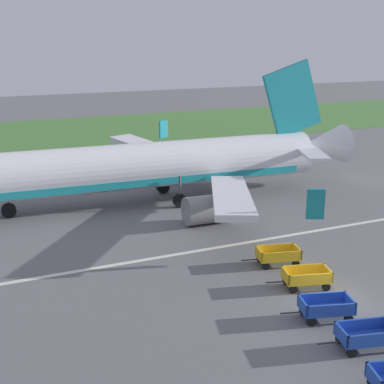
{
  "coord_description": "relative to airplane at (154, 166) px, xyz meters",
  "views": [
    {
      "loc": [
        -17.15,
        -20.69,
        13.4
      ],
      "look_at": [
        -2.02,
        13.15,
        2.8
      ],
      "focal_mm": 51.7,
      "sensor_mm": 36.0,
      "label": 1
    }
  ],
  "objects": [
    {
      "name": "ground_plane",
      "position": [
        2.06,
        -20.72,
        -3.05
      ],
      "size": [
        220.0,
        220.0,
        0.0
      ],
      "primitive_type": "plane",
      "color": "slate"
    },
    {
      "name": "grass_strip",
      "position": [
        2.06,
        36.11,
        -3.02
      ],
      "size": [
        220.0,
        28.0,
        0.06
      ],
      "primitive_type": "cube",
      "color": "#477A38",
      "rests_on": "ground"
    },
    {
      "name": "apron_stripe",
      "position": [
        2.06,
        -11.37,
        -3.05
      ],
      "size": [
        120.0,
        0.36,
        0.01
      ],
      "primitive_type": "cube",
      "color": "silver",
      "rests_on": "ground"
    },
    {
      "name": "baggage_cart_second_in_row",
      "position": [
        0.78,
        -24.77,
        -2.45
      ],
      "size": [
        3.62,
        1.94,
        1.07
      ],
      "color": "#234CB2",
      "rests_on": "ground"
    },
    {
      "name": "airplane",
      "position": [
        0.0,
        0.0,
        0.0
      ],
      "size": [
        37.64,
        30.25,
        11.34
      ],
      "color": "silver",
      "rests_on": "ground"
    },
    {
      "name": "baggage_cart_far_end",
      "position": [
        2.24,
        -15.33,
        -2.45
      ],
      "size": [
        3.62,
        1.95,
        1.07
      ],
      "color": "gold",
      "rests_on": "ground"
    },
    {
      "name": "baggage_cart_third_in_row",
      "position": [
        0.79,
        -21.9,
        -2.45
      ],
      "size": [
        3.62,
        2.04,
        1.07
      ],
      "color": "#234CB2",
      "rests_on": "ground"
    },
    {
      "name": "baggage_cart_fourth_in_row",
      "position": [
        1.95,
        -18.63,
        -2.45
      ],
      "size": [
        3.62,
        2.01,
        1.07
      ],
      "color": "gold",
      "rests_on": "ground"
    }
  ]
}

